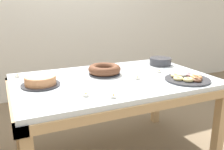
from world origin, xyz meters
TOP-DOWN VIEW (x-y plane):
  - wall_back at (0.00, 1.81)m, footprint 8.00×0.10m
  - dining_table at (0.00, 0.00)m, footprint 1.58×1.01m
  - cake_chocolate_round at (-0.56, 0.05)m, footprint 0.28×0.28m
  - cake_golden_bundt at (-0.02, 0.13)m, footprint 0.27×0.27m
  - pastry_platter at (0.50, -0.29)m, footprint 0.35×0.35m
  - plate_stack at (0.61, 0.23)m, footprint 0.21×0.21m
  - tealight_right_edge at (0.16, -0.10)m, footprint 0.04×0.04m
  - tealight_centre at (-0.18, -0.40)m, footprint 0.04×0.04m
  - tealight_near_cakes at (0.43, -0.01)m, footprint 0.04×0.04m
  - tealight_near_front at (-0.70, 0.35)m, footprint 0.04×0.04m
  - tealight_left_edge at (-0.33, -0.30)m, footprint 0.04×0.04m

SIDE VIEW (x-z plane):
  - dining_table at x=0.00m, z-range 0.28..1.00m
  - tealight_right_edge at x=0.16m, z-range 0.71..0.75m
  - tealight_centre at x=-0.18m, z-range 0.71..0.75m
  - tealight_near_cakes at x=0.43m, z-range 0.71..0.75m
  - tealight_near_front at x=-0.70m, z-range 0.71..0.75m
  - tealight_left_edge at x=-0.33m, z-range 0.71..0.75m
  - pastry_platter at x=0.50m, z-range 0.72..0.76m
  - cake_chocolate_round at x=-0.56m, z-range 0.72..0.79m
  - plate_stack at x=0.61m, z-range 0.72..0.79m
  - cake_golden_bundt at x=-0.02m, z-range 0.72..0.80m
  - wall_back at x=0.00m, z-range 0.00..2.60m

